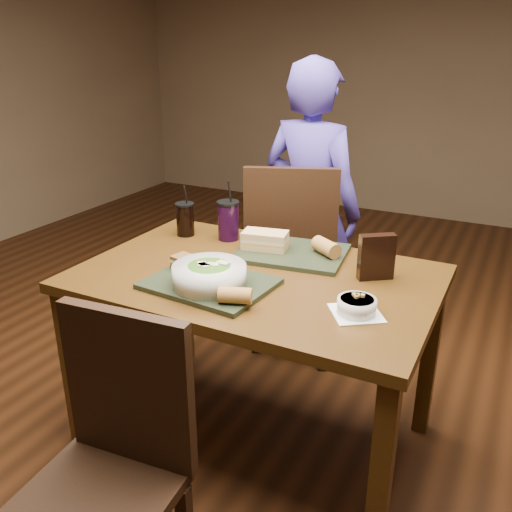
{
  "coord_description": "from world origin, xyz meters",
  "views": [
    {
      "loc": [
        0.84,
        -1.63,
        1.54
      ],
      "look_at": [
        0.0,
        0.0,
        0.82
      ],
      "focal_mm": 38.0,
      "sensor_mm": 36.0,
      "label": 1
    }
  ],
  "objects_px": {
    "dining_table": "(256,296)",
    "baguette_near": "(235,295)",
    "tray_near": "(210,284)",
    "soup_bowl": "(357,306)",
    "salad_bowl": "(209,274)",
    "tray_far": "(292,253)",
    "cup_cola": "(185,219)",
    "baguette_far": "(326,247)",
    "chip_bag": "(376,257)",
    "chair_near": "(111,459)",
    "diner": "(311,210)",
    "sandwich_near": "(186,263)",
    "chair_far": "(298,253)",
    "sandwich_far": "(265,240)",
    "cup_berry": "(228,220)"
  },
  "relations": [
    {
      "from": "dining_table",
      "to": "baguette_near",
      "type": "relative_size",
      "value": 12.22
    },
    {
      "from": "tray_near",
      "to": "soup_bowl",
      "type": "distance_m",
      "value": 0.52
    },
    {
      "from": "soup_bowl",
      "to": "salad_bowl",
      "type": "bearing_deg",
      "value": -173.25
    },
    {
      "from": "tray_far",
      "to": "soup_bowl",
      "type": "xyz_separation_m",
      "value": [
        0.38,
        -0.37,
        0.02
      ]
    },
    {
      "from": "tray_near",
      "to": "cup_cola",
      "type": "distance_m",
      "value": 0.56
    },
    {
      "from": "tray_near",
      "to": "baguette_far",
      "type": "distance_m",
      "value": 0.51
    },
    {
      "from": "baguette_far",
      "to": "chip_bag",
      "type": "distance_m",
      "value": 0.25
    },
    {
      "from": "chair_near",
      "to": "baguette_near",
      "type": "bearing_deg",
      "value": 78.16
    },
    {
      "from": "chip_bag",
      "to": "dining_table",
      "type": "bearing_deg",
      "value": 165.36
    },
    {
      "from": "baguette_near",
      "to": "diner",
      "type": "bearing_deg",
      "value": 99.74
    },
    {
      "from": "salad_bowl",
      "to": "soup_bowl",
      "type": "distance_m",
      "value": 0.51
    },
    {
      "from": "sandwich_near",
      "to": "baguette_near",
      "type": "bearing_deg",
      "value": -29.04
    },
    {
      "from": "baguette_far",
      "to": "cup_cola",
      "type": "height_order",
      "value": "cup_cola"
    },
    {
      "from": "chair_far",
      "to": "tray_near",
      "type": "relative_size",
      "value": 2.42
    },
    {
      "from": "baguette_near",
      "to": "tray_near",
      "type": "bearing_deg",
      "value": 146.57
    },
    {
      "from": "diner",
      "to": "baguette_near",
      "type": "relative_size",
      "value": 14.03
    },
    {
      "from": "salad_bowl",
      "to": "baguette_near",
      "type": "distance_m",
      "value": 0.16
    },
    {
      "from": "dining_table",
      "to": "baguette_near",
      "type": "bearing_deg",
      "value": -76.46
    },
    {
      "from": "sandwich_far",
      "to": "chip_bag",
      "type": "xyz_separation_m",
      "value": [
        0.47,
        -0.05,
        0.03
      ]
    },
    {
      "from": "chair_near",
      "to": "chair_far",
      "type": "distance_m",
      "value": 1.49
    },
    {
      "from": "soup_bowl",
      "to": "cup_cola",
      "type": "xyz_separation_m",
      "value": [
        -0.9,
        0.38,
        0.05
      ]
    },
    {
      "from": "tray_far",
      "to": "chip_bag",
      "type": "height_order",
      "value": "chip_bag"
    },
    {
      "from": "tray_far",
      "to": "cup_cola",
      "type": "relative_size",
      "value": 1.87
    },
    {
      "from": "sandwich_far",
      "to": "cup_berry",
      "type": "xyz_separation_m",
      "value": [
        -0.21,
        0.07,
        0.03
      ]
    },
    {
      "from": "chair_far",
      "to": "soup_bowl",
      "type": "relative_size",
      "value": 4.89
    },
    {
      "from": "soup_bowl",
      "to": "cup_berry",
      "type": "height_order",
      "value": "cup_berry"
    },
    {
      "from": "diner",
      "to": "soup_bowl",
      "type": "bearing_deg",
      "value": 127.16
    },
    {
      "from": "diner",
      "to": "salad_bowl",
      "type": "relative_size",
      "value": 5.9
    },
    {
      "from": "diner",
      "to": "sandwich_far",
      "type": "xyz_separation_m",
      "value": [
        0.06,
        -0.66,
        0.06
      ]
    },
    {
      "from": "chair_far",
      "to": "soup_bowl",
      "type": "bearing_deg",
      "value": -57.0
    },
    {
      "from": "sandwich_near",
      "to": "sandwich_far",
      "type": "relative_size",
      "value": 0.58
    },
    {
      "from": "baguette_far",
      "to": "cup_berry",
      "type": "distance_m",
      "value": 0.46
    },
    {
      "from": "diner",
      "to": "sandwich_near",
      "type": "relative_size",
      "value": 13.27
    },
    {
      "from": "sandwich_far",
      "to": "baguette_far",
      "type": "bearing_deg",
      "value": 10.92
    },
    {
      "from": "diner",
      "to": "tray_far",
      "type": "height_order",
      "value": "diner"
    },
    {
      "from": "chair_near",
      "to": "sandwich_near",
      "type": "height_order",
      "value": "chair_near"
    },
    {
      "from": "chair_near",
      "to": "chip_bag",
      "type": "height_order",
      "value": "chip_bag"
    },
    {
      "from": "tray_near",
      "to": "baguette_far",
      "type": "relative_size",
      "value": 3.43
    },
    {
      "from": "baguette_near",
      "to": "chip_bag",
      "type": "relative_size",
      "value": 0.64
    },
    {
      "from": "tray_near",
      "to": "soup_bowl",
      "type": "relative_size",
      "value": 2.02
    },
    {
      "from": "cup_cola",
      "to": "soup_bowl",
      "type": "bearing_deg",
      "value": -23.08
    },
    {
      "from": "dining_table",
      "to": "sandwich_near",
      "type": "height_order",
      "value": "sandwich_near"
    },
    {
      "from": "dining_table",
      "to": "sandwich_far",
      "type": "distance_m",
      "value": 0.26
    },
    {
      "from": "baguette_near",
      "to": "salad_bowl",
      "type": "bearing_deg",
      "value": 151.27
    },
    {
      "from": "cup_cola",
      "to": "cup_berry",
      "type": "xyz_separation_m",
      "value": [
        0.2,
        0.04,
        0.01
      ]
    },
    {
      "from": "cup_berry",
      "to": "chair_near",
      "type": "bearing_deg",
      "value": -77.35
    },
    {
      "from": "chip_bag",
      "to": "salad_bowl",
      "type": "bearing_deg",
      "value": -179.3
    },
    {
      "from": "tray_far",
      "to": "soup_bowl",
      "type": "height_order",
      "value": "soup_bowl"
    },
    {
      "from": "chair_near",
      "to": "sandwich_near",
      "type": "bearing_deg",
      "value": 106.01
    },
    {
      "from": "dining_table",
      "to": "chair_near",
      "type": "distance_m",
      "value": 0.8
    }
  ]
}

